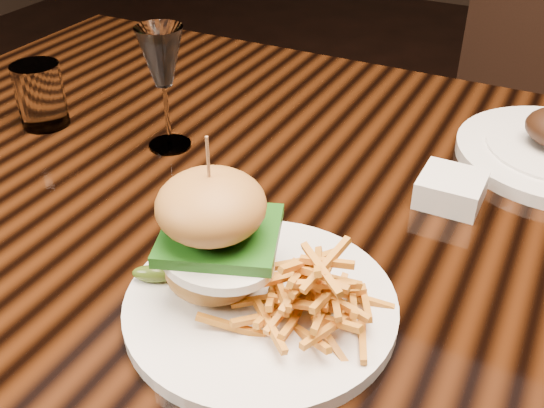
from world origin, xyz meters
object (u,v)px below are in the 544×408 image
at_px(burger_plate, 257,272).
at_px(wine_glass, 162,61).
at_px(chair_far, 528,105).
at_px(dining_table, 358,250).

bearing_deg(burger_plate, wine_glass, 130.32).
xyz_separation_m(wine_glass, chair_far, (0.41, 0.88, -0.34)).
height_order(burger_plate, wine_glass, burger_plate).
relative_size(dining_table, burger_plate, 5.89).
bearing_deg(chair_far, dining_table, -84.12).
xyz_separation_m(dining_table, wine_glass, (-0.30, 0.01, 0.21)).
relative_size(dining_table, wine_glass, 9.11).
bearing_deg(wine_glass, chair_far, 64.87).
xyz_separation_m(burger_plate, chair_far, (0.14, 1.12, -0.26)).
distance_m(burger_plate, chair_far, 1.16).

